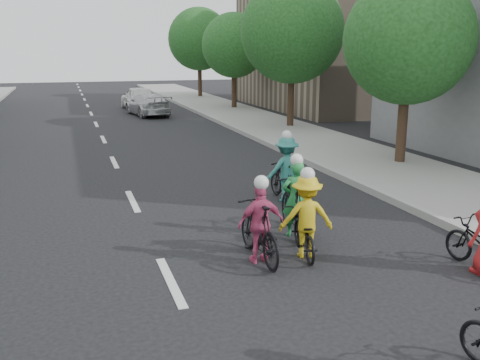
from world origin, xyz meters
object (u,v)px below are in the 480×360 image
follow_car_trail (138,98)px  cyclist_0 (294,205)px  cyclist_3 (286,174)px  cyclist_2 (260,228)px  follow_car_lead (148,105)px  cyclist_5 (305,224)px

follow_car_trail → cyclist_0: bearing=86.3°
cyclist_3 → cyclist_2: bearing=56.8°
cyclist_0 → cyclist_2: 1.59m
cyclist_2 → follow_car_lead: (1.42, 22.68, 0.02)m
cyclist_2 → follow_car_lead: 22.72m
cyclist_2 → follow_car_lead: bearing=-94.7°
cyclist_3 → cyclist_5: size_ratio=1.07×
cyclist_0 → follow_car_trail: (0.19, 24.90, 0.12)m
follow_car_trail → cyclist_3: bearing=88.3°
cyclist_2 → follow_car_trail: 26.05m
cyclist_2 → cyclist_5: bearing=177.5°
cyclist_0 → follow_car_lead: (0.27, 21.57, 0.00)m
cyclist_0 → follow_car_lead: 21.57m
cyclist_2 → follow_car_trail: bearing=-94.1°
follow_car_lead → cyclist_2: bearing=77.5°
cyclist_0 → cyclist_2: cyclist_0 is taller
cyclist_2 → cyclist_0: bearing=-137.1°
cyclist_3 → cyclist_5: bearing=68.9°
cyclist_2 → cyclist_3: (1.95, 3.46, 0.09)m
cyclist_2 → cyclist_5: 0.87m
cyclist_3 → cyclist_5: cyclist_3 is taller
cyclist_2 → cyclist_3: cyclist_3 is taller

